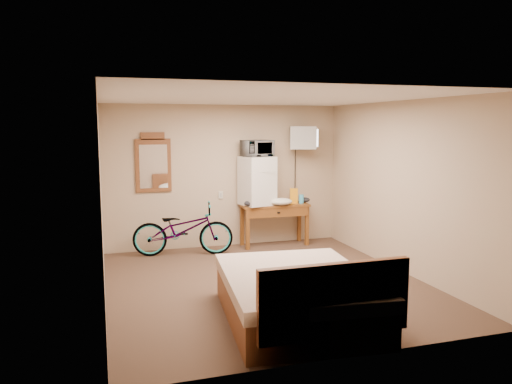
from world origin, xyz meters
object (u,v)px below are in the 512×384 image
at_px(desk, 275,212).
at_px(wall_mirror, 153,163).
at_px(bed, 298,296).
at_px(microwave, 257,148).
at_px(mini_fridge, 257,181).
at_px(bicycle, 183,229).
at_px(crt_television, 303,138).
at_px(blue_cup, 301,199).

relative_size(desk, wall_mirror, 1.22).
relative_size(desk, bed, 0.56).
relative_size(desk, microwave, 2.39).
relative_size(mini_fridge, bicycle, 0.52).
bearing_deg(crt_television, bed, -113.10).
height_order(desk, blue_cup, blue_cup).
bearing_deg(desk, bed, -105.29).
bearing_deg(mini_fridge, bicycle, -170.76).
distance_m(microwave, crt_television, 0.86).
relative_size(desk, blue_cup, 7.89).
bearing_deg(microwave, mini_fridge, -138.23).
bearing_deg(blue_cup, bed, -112.87).
bearing_deg(bicycle, wall_mirror, 53.18).
distance_m(mini_fridge, wall_mirror, 1.81).
xyz_separation_m(blue_cup, crt_television, (0.03, 0.04, 1.10)).
height_order(blue_cup, crt_television, crt_television).
relative_size(bicycle, bed, 0.75).
distance_m(blue_cup, bicycle, 2.21).
distance_m(blue_cup, bed, 3.68).
relative_size(microwave, wall_mirror, 0.51).
height_order(desk, microwave, microwave).
relative_size(microwave, blue_cup, 3.31).
distance_m(mini_fridge, microwave, 0.57).
bearing_deg(wall_mirror, bicycle, -46.92).
distance_m(desk, blue_cup, 0.54).
height_order(microwave, bicycle, microwave).
bearing_deg(crt_television, microwave, 177.74).
xyz_separation_m(crt_television, wall_mirror, (-2.61, 0.25, -0.41)).
relative_size(mini_fridge, blue_cup, 5.52).
xyz_separation_m(microwave, blue_cup, (0.81, -0.07, -0.92)).
xyz_separation_m(bicycle, bed, (0.75, -3.21, -0.14)).
bearing_deg(bicycle, mini_fridge, -70.65).
height_order(blue_cup, bicycle, blue_cup).
bearing_deg(bicycle, crt_television, -75.02).
height_order(crt_television, bicycle, crt_television).
bearing_deg(bed, bicycle, 103.21).
distance_m(desk, wall_mirror, 2.29).
bearing_deg(crt_television, desk, -178.02).
relative_size(mini_fridge, microwave, 1.67).
bearing_deg(mini_fridge, crt_television, -2.25).
bearing_deg(blue_cup, mini_fridge, 174.93).
bearing_deg(wall_mirror, bed, -72.31).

